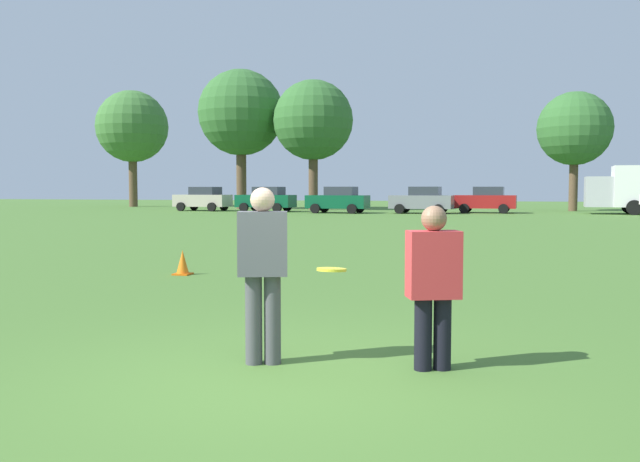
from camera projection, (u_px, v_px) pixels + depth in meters
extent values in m
plane|color=#47702D|center=(282.00, 380.00, 5.78)|extent=(174.26, 174.26, 0.00)
cylinder|color=#4C4C51|center=(254.00, 320.00, 6.30)|extent=(0.16, 0.16, 0.85)
cylinder|color=#4C4C51|center=(272.00, 320.00, 6.31)|extent=(0.16, 0.16, 0.85)
cube|color=#595960|center=(263.00, 243.00, 6.26)|extent=(0.52, 0.39, 0.61)
sphere|color=#D8AD8C|center=(262.00, 200.00, 6.24)|extent=(0.23, 0.23, 0.23)
cylinder|color=black|center=(442.00, 334.00, 6.12)|extent=(0.16, 0.16, 0.67)
cylinder|color=black|center=(423.00, 334.00, 6.10)|extent=(0.16, 0.16, 0.67)
cube|color=red|center=(433.00, 264.00, 6.07)|extent=(0.54, 0.42, 0.62)
sphere|color=#8C664C|center=(434.00, 219.00, 6.04)|extent=(0.24, 0.24, 0.24)
cylinder|color=yellow|center=(332.00, 270.00, 5.96)|extent=(0.27, 0.27, 0.04)
cube|color=#D8590C|center=(183.00, 274.00, 12.90)|extent=(0.32, 0.32, 0.03)
cone|color=orange|center=(183.00, 262.00, 12.88)|extent=(0.24, 0.24, 0.45)
cube|color=#B7AD99|center=(203.00, 201.00, 50.44)|extent=(4.33, 2.12, 0.90)
cube|color=#2D333D|center=(205.00, 191.00, 50.31)|extent=(2.12, 1.79, 0.64)
cylinder|color=black|center=(181.00, 207.00, 49.94)|extent=(0.68, 0.27, 0.66)
cylinder|color=black|center=(194.00, 206.00, 51.83)|extent=(0.68, 0.27, 0.66)
cylinder|color=black|center=(212.00, 207.00, 49.11)|extent=(0.68, 0.27, 0.66)
cylinder|color=black|center=(224.00, 206.00, 51.00)|extent=(0.68, 0.27, 0.66)
cube|color=#0C4C2D|center=(266.00, 201.00, 48.61)|extent=(4.33, 2.12, 0.90)
cube|color=#2D333D|center=(269.00, 191.00, 48.49)|extent=(2.12, 1.79, 0.64)
cylinder|color=black|center=(244.00, 207.00, 48.11)|extent=(0.68, 0.27, 0.66)
cylinder|color=black|center=(255.00, 207.00, 50.00)|extent=(0.68, 0.27, 0.66)
cylinder|color=black|center=(277.00, 208.00, 47.28)|extent=(0.68, 0.27, 0.66)
cylinder|color=black|center=(287.00, 207.00, 49.17)|extent=(0.68, 0.27, 0.66)
cube|color=#0C4C2D|center=(338.00, 202.00, 45.81)|extent=(4.33, 2.12, 0.90)
cube|color=#2D333D|center=(341.00, 191.00, 45.68)|extent=(2.12, 1.79, 0.64)
cylinder|color=black|center=(315.00, 208.00, 45.31)|extent=(0.68, 0.27, 0.66)
cylinder|color=black|center=(324.00, 208.00, 47.20)|extent=(0.68, 0.27, 0.66)
cylinder|color=black|center=(352.00, 209.00, 44.48)|extent=(0.68, 0.27, 0.66)
cylinder|color=black|center=(360.00, 208.00, 46.37)|extent=(0.68, 0.27, 0.66)
cube|color=slate|center=(421.00, 202.00, 45.06)|extent=(4.33, 2.12, 0.90)
cube|color=#2D333D|center=(425.00, 191.00, 44.93)|extent=(2.12, 1.79, 0.64)
cylinder|color=black|center=(399.00, 209.00, 44.56)|extent=(0.68, 0.27, 0.66)
cylinder|color=black|center=(405.00, 208.00, 46.45)|extent=(0.68, 0.27, 0.66)
cylinder|color=black|center=(438.00, 209.00, 43.72)|extent=(0.68, 0.27, 0.66)
cylinder|color=black|center=(443.00, 208.00, 45.61)|extent=(0.68, 0.27, 0.66)
cube|color=maroon|center=(485.00, 202.00, 45.99)|extent=(4.33, 2.12, 0.90)
cube|color=#2D333D|center=(489.00, 191.00, 45.87)|extent=(2.12, 1.79, 0.64)
cylinder|color=black|center=(464.00, 208.00, 45.49)|extent=(0.68, 0.27, 0.66)
cylinder|color=black|center=(467.00, 208.00, 47.38)|extent=(0.68, 0.27, 0.66)
cylinder|color=black|center=(503.00, 209.00, 44.66)|extent=(0.68, 0.27, 0.66)
cylinder|color=black|center=(505.00, 208.00, 46.55)|extent=(0.68, 0.27, 0.66)
cube|color=#B2B2B7|center=(599.00, 192.00, 44.15)|extent=(1.97, 2.43, 2.00)
cylinder|color=black|center=(634.00, 208.00, 42.28)|extent=(0.98, 0.35, 0.96)
cylinder|color=black|center=(629.00, 206.00, 44.87)|extent=(0.98, 0.35, 0.96)
cylinder|color=brown|center=(133.00, 182.00, 62.15)|extent=(0.78, 0.78, 4.66)
sphere|color=#3D7033|center=(132.00, 126.00, 61.82)|extent=(6.65, 6.65, 6.65)
cylinder|color=brown|center=(241.00, 179.00, 55.39)|extent=(0.83, 0.83, 4.97)
sphere|color=#33662D|center=(241.00, 113.00, 55.04)|extent=(7.11, 7.11, 7.11)
cylinder|color=brown|center=(313.00, 182.00, 52.59)|extent=(0.74, 0.74, 4.41)
sphere|color=#33662D|center=(313.00, 120.00, 52.28)|extent=(6.30, 6.30, 6.30)
cylinder|color=brown|center=(573.00, 186.00, 49.85)|extent=(0.64, 0.64, 3.84)
sphere|color=#33662D|center=(575.00, 128.00, 49.58)|extent=(5.49, 5.49, 5.49)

